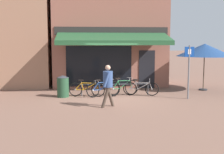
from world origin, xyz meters
name	(u,v)px	position (x,y,z in m)	size (l,w,h in m)	color
ground_plane	(114,98)	(0.00, 0.00, 0.00)	(160.00, 160.00, 0.00)	brown
shop_front	(109,34)	(0.19, 4.13, 3.03)	(6.48, 4.80, 6.07)	#8E5647
bike_rack_rail	(115,86)	(0.12, 0.50, 0.47)	(3.28, 0.04, 0.57)	#47494F
bicycle_orange	(87,89)	(-1.24, 0.44, 0.35)	(1.71, 0.54, 0.79)	black
bicycle_blue	(103,89)	(-0.46, 0.41, 0.36)	(1.66, 0.86, 0.82)	black
bicycle_green	(122,88)	(0.47, 0.48, 0.39)	(1.65, 0.71, 0.87)	black
bicycle_silver	(141,88)	(1.34, 0.37, 0.35)	(1.69, 0.69, 0.82)	black
pedestrian_adult	(108,82)	(-0.44, -1.84, 1.00)	(0.57, 0.65, 1.67)	#47382D
litter_bin	(63,86)	(-2.34, 0.43, 0.51)	(0.56, 0.56, 1.02)	#23472D
parking_sign	(189,66)	(3.30, -0.61, 1.47)	(0.44, 0.07, 2.40)	slate
cafe_parasol	(205,50)	(4.98, 1.58, 2.14)	(2.94, 2.94, 2.47)	#4C3D2D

